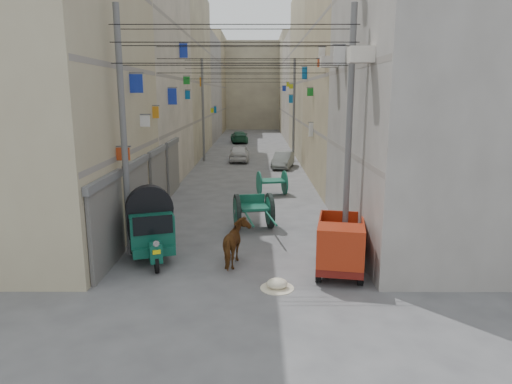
{
  "coord_description": "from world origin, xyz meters",
  "views": [
    {
      "loc": [
        0.66,
        -8.6,
        5.3
      ],
      "look_at": [
        0.63,
        6.5,
        2.05
      ],
      "focal_mm": 32.0,
      "sensor_mm": 36.0,
      "label": 1
    }
  ],
  "objects_px": {
    "mini_truck": "(340,249)",
    "distant_car_green": "(239,137)",
    "horse": "(236,243)",
    "auto_rickshaw": "(150,226)",
    "distant_car_grey": "(283,160)",
    "second_cart": "(272,182)",
    "feed_sack": "(277,283)",
    "distant_car_white": "(239,153)",
    "tonga_cart": "(254,211)"
  },
  "relations": [
    {
      "from": "distant_car_white",
      "to": "distant_car_grey",
      "type": "xyz_separation_m",
      "value": [
        3.32,
        -3.3,
        -0.07
      ]
    },
    {
      "from": "tonga_cart",
      "to": "distant_car_green",
      "type": "bearing_deg",
      "value": 83.28
    },
    {
      "from": "mini_truck",
      "to": "horse",
      "type": "bearing_deg",
      "value": 175.59
    },
    {
      "from": "auto_rickshaw",
      "to": "horse",
      "type": "height_order",
      "value": "auto_rickshaw"
    },
    {
      "from": "distant_car_white",
      "to": "distant_car_grey",
      "type": "height_order",
      "value": "distant_car_white"
    },
    {
      "from": "mini_truck",
      "to": "second_cart",
      "type": "height_order",
      "value": "mini_truck"
    },
    {
      "from": "mini_truck",
      "to": "distant_car_green",
      "type": "height_order",
      "value": "mini_truck"
    },
    {
      "from": "auto_rickshaw",
      "to": "feed_sack",
      "type": "height_order",
      "value": "auto_rickshaw"
    },
    {
      "from": "distant_car_green",
      "to": "auto_rickshaw",
      "type": "bearing_deg",
      "value": 81.57
    },
    {
      "from": "mini_truck",
      "to": "auto_rickshaw",
      "type": "bearing_deg",
      "value": 177.35
    },
    {
      "from": "mini_truck",
      "to": "distant_car_green",
      "type": "relative_size",
      "value": 0.74
    },
    {
      "from": "second_cart",
      "to": "feed_sack",
      "type": "bearing_deg",
      "value": -102.45
    },
    {
      "from": "feed_sack",
      "to": "distant_car_green",
      "type": "height_order",
      "value": "distant_car_green"
    },
    {
      "from": "distant_car_green",
      "to": "horse",
      "type": "bearing_deg",
      "value": 85.96
    },
    {
      "from": "second_cart",
      "to": "distant_car_grey",
      "type": "height_order",
      "value": "second_cart"
    },
    {
      "from": "tonga_cart",
      "to": "mini_truck",
      "type": "distance_m",
      "value": 5.44
    },
    {
      "from": "auto_rickshaw",
      "to": "second_cart",
      "type": "height_order",
      "value": "auto_rickshaw"
    },
    {
      "from": "horse",
      "to": "distant_car_white",
      "type": "bearing_deg",
      "value": -82.13
    },
    {
      "from": "feed_sack",
      "to": "distant_car_white",
      "type": "xyz_separation_m",
      "value": [
        -1.97,
        24.52,
        0.5
      ]
    },
    {
      "from": "auto_rickshaw",
      "to": "second_cart",
      "type": "relative_size",
      "value": 1.62
    },
    {
      "from": "tonga_cart",
      "to": "distant_car_grey",
      "type": "xyz_separation_m",
      "value": [
        2.05,
        15.45,
        -0.17
      ]
    },
    {
      "from": "mini_truck",
      "to": "feed_sack",
      "type": "xyz_separation_m",
      "value": [
        -1.91,
        -1.0,
        -0.66
      ]
    },
    {
      "from": "horse",
      "to": "distant_car_white",
      "type": "xyz_separation_m",
      "value": [
        -0.76,
        22.69,
        -0.05
      ]
    },
    {
      "from": "feed_sack",
      "to": "horse",
      "type": "height_order",
      "value": "horse"
    },
    {
      "from": "mini_truck",
      "to": "distant_car_white",
      "type": "xyz_separation_m",
      "value": [
        -3.88,
        23.52,
        -0.16
      ]
    },
    {
      "from": "distant_car_grey",
      "to": "distant_car_green",
      "type": "relative_size",
      "value": 0.81
    },
    {
      "from": "feed_sack",
      "to": "mini_truck",
      "type": "bearing_deg",
      "value": 27.54
    },
    {
      "from": "auto_rickshaw",
      "to": "distant_car_green",
      "type": "xyz_separation_m",
      "value": [
        1.5,
        36.57,
        -0.47
      ]
    },
    {
      "from": "second_cart",
      "to": "feed_sack",
      "type": "xyz_separation_m",
      "value": [
        -0.24,
        -12.04,
        -0.54
      ]
    },
    {
      "from": "horse",
      "to": "distant_car_green",
      "type": "height_order",
      "value": "horse"
    },
    {
      "from": "feed_sack",
      "to": "horse",
      "type": "bearing_deg",
      "value": 123.33
    },
    {
      "from": "mini_truck",
      "to": "distant_car_white",
      "type": "distance_m",
      "value": 23.84
    },
    {
      "from": "tonga_cart",
      "to": "feed_sack",
      "type": "relative_size",
      "value": 5.64
    },
    {
      "from": "distant_car_grey",
      "to": "second_cart",
      "type": "bearing_deg",
      "value": -84.45
    },
    {
      "from": "feed_sack",
      "to": "distant_car_white",
      "type": "relative_size",
      "value": 0.16
    },
    {
      "from": "tonga_cart",
      "to": "horse",
      "type": "xyz_separation_m",
      "value": [
        -0.51,
        -3.94,
        -0.04
      ]
    },
    {
      "from": "auto_rickshaw",
      "to": "distant_car_green",
      "type": "bearing_deg",
      "value": 68.83
    },
    {
      "from": "distant_car_white",
      "to": "feed_sack",
      "type": "bearing_deg",
      "value": 94.84
    },
    {
      "from": "tonga_cart",
      "to": "second_cart",
      "type": "height_order",
      "value": "tonga_cart"
    },
    {
      "from": "mini_truck",
      "to": "second_cart",
      "type": "bearing_deg",
      "value": 109.22
    },
    {
      "from": "distant_car_green",
      "to": "feed_sack",
      "type": "bearing_deg",
      "value": 87.63
    },
    {
      "from": "auto_rickshaw",
      "to": "distant_car_grey",
      "type": "xyz_separation_m",
      "value": [
        5.38,
        18.82,
        -0.52
      ]
    },
    {
      "from": "distant_car_white",
      "to": "mini_truck",
      "type": "bearing_deg",
      "value": 99.61
    },
    {
      "from": "horse",
      "to": "distant_car_grey",
      "type": "relative_size",
      "value": 0.47
    },
    {
      "from": "mini_truck",
      "to": "feed_sack",
      "type": "height_order",
      "value": "mini_truck"
    },
    {
      "from": "distant_car_white",
      "to": "distant_car_green",
      "type": "xyz_separation_m",
      "value": [
        -0.56,
        14.45,
        -0.02
      ]
    },
    {
      "from": "distant_car_white",
      "to": "auto_rickshaw",
      "type": "bearing_deg",
      "value": 84.93
    },
    {
      "from": "auto_rickshaw",
      "to": "tonga_cart",
      "type": "relative_size",
      "value": 0.83
    },
    {
      "from": "mini_truck",
      "to": "feed_sack",
      "type": "relative_size",
      "value": 5.44
    },
    {
      "from": "second_cart",
      "to": "horse",
      "type": "bearing_deg",
      "value": -109.37
    }
  ]
}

